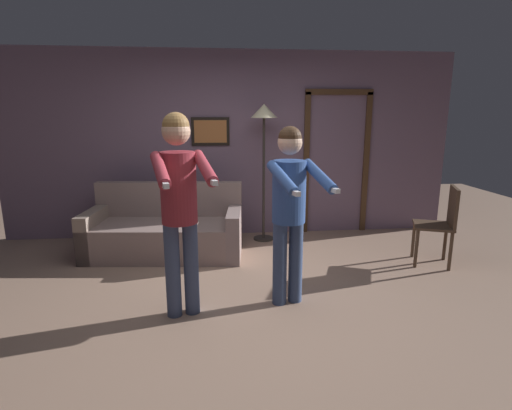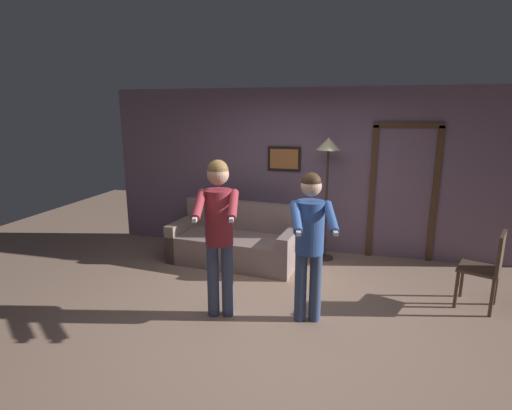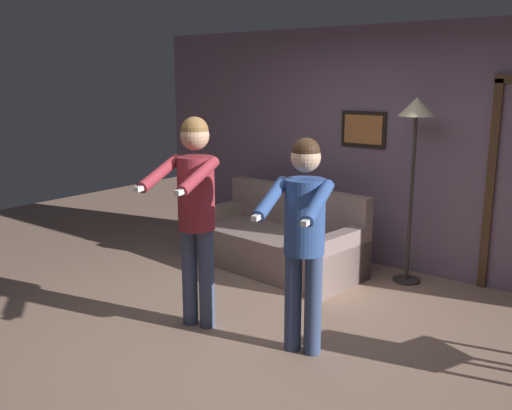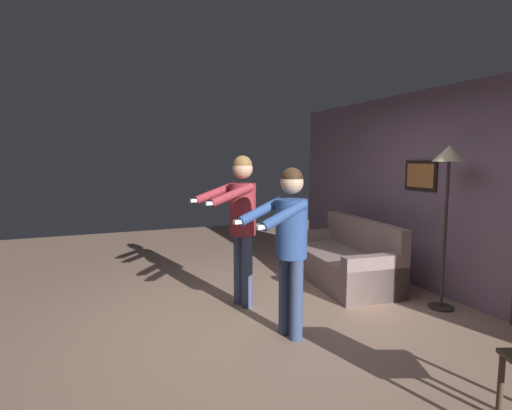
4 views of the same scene
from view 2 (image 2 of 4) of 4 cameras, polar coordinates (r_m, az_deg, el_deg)
name	(u,v)px [view 2 (image 2 of 4)]	position (r m, az deg, el deg)	size (l,w,h in m)	color
ground_plane	(271,314)	(4.69, 2.10, -15.29)	(12.00, 12.00, 0.00)	#9E7C68
back_wall_assembly	(304,172)	(6.43, 6.81, 4.77)	(6.40, 0.10, 2.60)	slate
couch	(235,244)	(6.09, -2.96, -5.56)	(1.97, 1.03, 0.87)	gray
torchiere_lamp	(328,157)	(6.00, 10.26, 6.76)	(0.36, 0.36, 1.87)	#332D28
person_standing_left	(219,224)	(4.26, -5.33, -2.69)	(0.55, 0.76, 1.75)	#3F4C6D
person_standing_right	(310,235)	(4.20, 7.71, -4.23)	(0.54, 0.72, 1.64)	#36486F
dining_chair_distant	(488,266)	(5.29, 30.23, -7.48)	(0.55, 0.55, 0.93)	#4C3828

